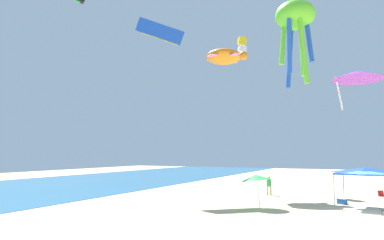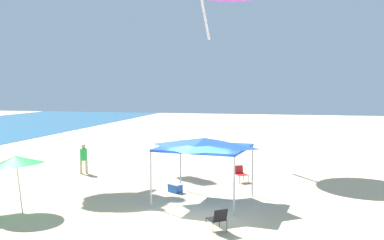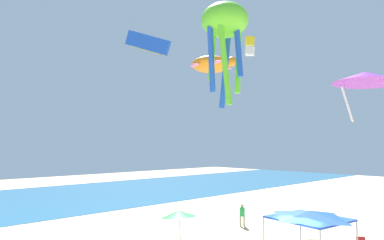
# 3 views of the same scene
# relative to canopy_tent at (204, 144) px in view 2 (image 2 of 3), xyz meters

# --- Properties ---
(ground) EXTENTS (120.00, 120.00, 0.10)m
(ground) POSITION_rel_canopy_tent_xyz_m (-2.14, -0.01, -2.51)
(ground) COLOR #D6BC8C
(canopy_tent) EXTENTS (3.64, 3.91, 2.71)m
(canopy_tent) POSITION_rel_canopy_tent_xyz_m (0.00, 0.00, 0.00)
(canopy_tent) COLOR #B7B7BC
(canopy_tent) RESTS_ON ground
(beach_umbrella) EXTENTS (2.13, 2.15, 2.36)m
(beach_umbrella) POSITION_rel_canopy_tent_xyz_m (-3.11, 6.72, -0.45)
(beach_umbrella) COLOR silver
(beach_umbrella) RESTS_ON ground
(folding_chair_right_of_tent) EXTENTS (0.81, 0.79, 0.82)m
(folding_chair_right_of_tent) POSITION_rel_canopy_tent_xyz_m (-3.56, -1.17, -1.99)
(folding_chair_right_of_tent) COLOR black
(folding_chair_right_of_tent) RESTS_ON ground
(folding_chair_left_of_tent) EXTENTS (0.81, 0.78, 0.82)m
(folding_chair_left_of_tent) POSITION_rel_canopy_tent_xyz_m (4.00, -1.10, -1.99)
(folding_chair_left_of_tent) COLOR black
(folding_chair_left_of_tent) RESTS_ON ground
(cooler_box) EXTENTS (0.68, 0.74, 0.40)m
(cooler_box) POSITION_rel_canopy_tent_xyz_m (1.25, 1.60, -2.26)
(cooler_box) COLOR blue
(cooler_box) RESTS_ON ground
(person_beachcomber) EXTENTS (0.39, 0.39, 1.66)m
(person_beachcomber) POSITION_rel_canopy_tent_xyz_m (4.13, 7.64, -1.49)
(person_beachcomber) COLOR #C6B28C
(person_beachcomber) RESTS_ON ground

